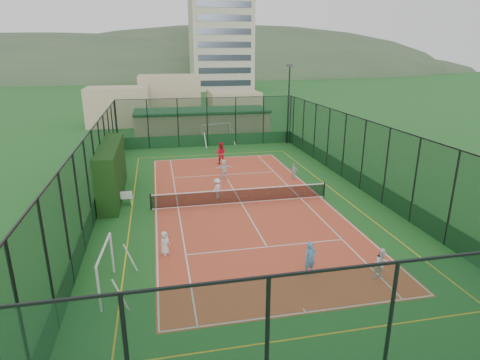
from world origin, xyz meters
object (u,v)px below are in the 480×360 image
(apartment_tower, at_px, (221,28))
(child_far_left, at_px, (217,188))
(futsal_goal_near, at_px, (106,270))
(coach, at_px, (221,153))
(child_far_right, at_px, (294,171))
(futsal_goal_far, at_px, (216,134))
(child_near_mid, at_px, (310,258))
(child_near_right, at_px, (382,264))
(white_bench, at_px, (119,198))
(floodlight_ne, at_px, (288,105))
(child_near_left, at_px, (165,243))
(child_far_back, at_px, (224,169))
(clubhouse, at_px, (202,123))

(apartment_tower, xyz_separation_m, child_far_left, (-13.40, -80.80, -14.30))
(futsal_goal_near, bearing_deg, coach, -18.34)
(apartment_tower, xyz_separation_m, coach, (-11.80, -72.30, -14.01))
(apartment_tower, relative_size, child_far_right, 24.38)
(futsal_goal_far, xyz_separation_m, coach, (-0.81, -7.87, -0.10))
(child_near_mid, xyz_separation_m, coach, (-0.96, 18.97, 0.21))
(apartment_tower, distance_m, child_far_right, 79.37)
(child_near_right, bearing_deg, futsal_goal_near, 168.68)
(white_bench, relative_size, futsal_goal_far, 0.51)
(floodlight_ne, xyz_separation_m, child_near_left, (-13.68, -22.69, -3.52))
(apartment_tower, relative_size, child_far_back, 19.78)
(white_bench, height_order, futsal_goal_near, futsal_goal_near)
(child_far_right, bearing_deg, futsal_goal_near, 80.84)
(floodlight_ne, bearing_deg, futsal_goal_near, -122.41)
(clubhouse, xyz_separation_m, child_far_left, (-1.40, -20.80, -0.88))
(child_near_right, height_order, coach, coach)
(floodlight_ne, height_order, white_bench, floodlight_ne)
(child_near_left, relative_size, child_far_right, 0.97)
(child_near_mid, relative_size, child_far_left, 1.11)
(floodlight_ne, bearing_deg, child_near_mid, -106.05)
(child_near_right, bearing_deg, child_near_left, 151.45)
(floodlight_ne, xyz_separation_m, child_near_mid, (-7.44, -25.88, -3.35))
(clubhouse, distance_m, coach, 12.32)
(white_bench, distance_m, child_far_back, 8.69)
(child_near_left, relative_size, child_far_left, 0.86)
(floodlight_ne, xyz_separation_m, white_bench, (-16.40, -15.34, -3.64))
(child_far_back, bearing_deg, futsal_goal_far, -103.20)
(child_far_back, bearing_deg, coach, -103.11)
(apartment_tower, xyz_separation_m, child_near_left, (-17.09, -88.09, -14.39))
(child_near_mid, height_order, coach, coach)
(floodlight_ne, distance_m, clubhouse, 10.47)
(clubhouse, relative_size, child_far_back, 10.02)
(child_far_left, bearing_deg, apartment_tower, -134.93)
(child_near_left, xyz_separation_m, child_far_back, (4.86, 11.60, 0.16))
(child_near_mid, bearing_deg, apartment_tower, 67.67)
(apartment_tower, distance_m, child_far_left, 83.14)
(clubhouse, distance_m, child_far_left, 20.87)
(futsal_goal_near, height_order, child_near_right, futsal_goal_near)
(clubhouse, bearing_deg, coach, -89.07)
(futsal_goal_far, bearing_deg, child_near_left, -119.90)
(futsal_goal_near, relative_size, coach, 1.53)
(futsal_goal_far, bearing_deg, floodlight_ne, -22.69)
(child_near_mid, distance_m, child_far_right, 14.09)
(futsal_goal_far, relative_size, child_near_left, 2.84)
(child_near_mid, xyz_separation_m, child_near_right, (2.92, -0.96, -0.06))
(floodlight_ne, relative_size, child_far_left, 5.99)
(child_near_left, bearing_deg, child_near_mid, -72.01)
(clubhouse, relative_size, child_near_right, 10.75)
(child_far_left, height_order, child_far_right, child_far_left)
(clubhouse, relative_size, child_near_mid, 9.91)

